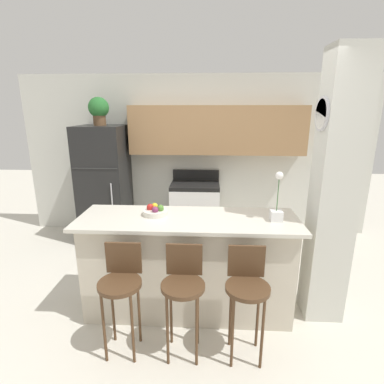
{
  "coord_description": "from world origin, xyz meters",
  "views": [
    {
      "loc": [
        0.19,
        -2.71,
        2.04
      ],
      "look_at": [
        0.0,
        0.74,
        1.07
      ],
      "focal_mm": 28.0,
      "sensor_mm": 36.0,
      "label": 1
    }
  ],
  "objects_px": {
    "orchid_vase": "(277,207)",
    "fruit_bowl": "(155,211)",
    "stove_range": "(195,211)",
    "potted_plant_on_fridge": "(99,109)",
    "bar_stool_left": "(121,284)",
    "bar_stool_right": "(247,288)",
    "refrigerator": "(105,184)",
    "bar_stool_mid": "(183,286)"
  },
  "relations": [
    {
      "from": "orchid_vase",
      "to": "fruit_bowl",
      "type": "distance_m",
      "value": 1.17
    },
    {
      "from": "stove_range",
      "to": "potted_plant_on_fridge",
      "type": "xyz_separation_m",
      "value": [
        -1.41,
        -0.08,
        1.56
      ]
    },
    {
      "from": "bar_stool_left",
      "to": "bar_stool_right",
      "type": "relative_size",
      "value": 1.0
    },
    {
      "from": "refrigerator",
      "to": "stove_range",
      "type": "bearing_deg",
      "value": 3.28
    },
    {
      "from": "potted_plant_on_fridge",
      "to": "fruit_bowl",
      "type": "xyz_separation_m",
      "value": [
        1.09,
        -1.66,
        -0.96
      ]
    },
    {
      "from": "orchid_vase",
      "to": "refrigerator",
      "type": "bearing_deg",
      "value": 142.11
    },
    {
      "from": "bar_stool_left",
      "to": "potted_plant_on_fridge",
      "type": "xyz_separation_m",
      "value": [
        -0.9,
        2.29,
        1.39
      ]
    },
    {
      "from": "refrigerator",
      "to": "stove_range",
      "type": "distance_m",
      "value": 1.47
    },
    {
      "from": "orchid_vase",
      "to": "stove_range",
      "type": "bearing_deg",
      "value": 114.75
    },
    {
      "from": "stove_range",
      "to": "bar_stool_mid",
      "type": "relative_size",
      "value": 1.12
    },
    {
      "from": "bar_stool_mid",
      "to": "potted_plant_on_fridge",
      "type": "distance_m",
      "value": 3.02
    },
    {
      "from": "refrigerator",
      "to": "bar_stool_right",
      "type": "bearing_deg",
      "value": -49.79
    },
    {
      "from": "bar_stool_mid",
      "to": "orchid_vase",
      "type": "xyz_separation_m",
      "value": [
        0.83,
        0.54,
        0.52
      ]
    },
    {
      "from": "bar_stool_mid",
      "to": "orchid_vase",
      "type": "height_order",
      "value": "orchid_vase"
    },
    {
      "from": "refrigerator",
      "to": "orchid_vase",
      "type": "distance_m",
      "value": 2.86
    },
    {
      "from": "refrigerator",
      "to": "bar_stool_mid",
      "type": "bearing_deg",
      "value": -58.25
    },
    {
      "from": "refrigerator",
      "to": "bar_stool_mid",
      "type": "height_order",
      "value": "refrigerator"
    },
    {
      "from": "stove_range",
      "to": "fruit_bowl",
      "type": "distance_m",
      "value": 1.87
    },
    {
      "from": "bar_stool_left",
      "to": "stove_range",
      "type": "bearing_deg",
      "value": 77.87
    },
    {
      "from": "stove_range",
      "to": "orchid_vase",
      "type": "xyz_separation_m",
      "value": [
        0.84,
        -1.83,
        0.69
      ]
    },
    {
      "from": "stove_range",
      "to": "fruit_bowl",
      "type": "relative_size",
      "value": 4.39
    },
    {
      "from": "refrigerator",
      "to": "bar_stool_right",
      "type": "height_order",
      "value": "refrigerator"
    },
    {
      "from": "potted_plant_on_fridge",
      "to": "orchid_vase",
      "type": "distance_m",
      "value": 2.98
    },
    {
      "from": "refrigerator",
      "to": "bar_stool_left",
      "type": "relative_size",
      "value": 1.88
    },
    {
      "from": "bar_stool_mid",
      "to": "bar_stool_right",
      "type": "relative_size",
      "value": 1.0
    },
    {
      "from": "refrigerator",
      "to": "potted_plant_on_fridge",
      "type": "height_order",
      "value": "potted_plant_on_fridge"
    },
    {
      "from": "bar_stool_left",
      "to": "orchid_vase",
      "type": "relative_size",
      "value": 2.04
    },
    {
      "from": "refrigerator",
      "to": "bar_stool_left",
      "type": "bearing_deg",
      "value": -68.59
    },
    {
      "from": "bar_stool_right",
      "to": "potted_plant_on_fridge",
      "type": "distance_m",
      "value": 3.3
    },
    {
      "from": "stove_range",
      "to": "bar_stool_mid",
      "type": "height_order",
      "value": "stove_range"
    },
    {
      "from": "bar_stool_right",
      "to": "bar_stool_mid",
      "type": "bearing_deg",
      "value": 180.0
    },
    {
      "from": "stove_range",
      "to": "bar_stool_mid",
      "type": "bearing_deg",
      "value": -89.77
    },
    {
      "from": "orchid_vase",
      "to": "fruit_bowl",
      "type": "xyz_separation_m",
      "value": [
        -1.16,
        0.09,
        -0.1
      ]
    },
    {
      "from": "bar_stool_mid",
      "to": "stove_range",
      "type": "bearing_deg",
      "value": 90.23
    },
    {
      "from": "bar_stool_left",
      "to": "potted_plant_on_fridge",
      "type": "distance_m",
      "value": 2.82
    },
    {
      "from": "bar_stool_mid",
      "to": "potted_plant_on_fridge",
      "type": "bearing_deg",
      "value": 121.75
    },
    {
      "from": "orchid_vase",
      "to": "fruit_bowl",
      "type": "relative_size",
      "value": 1.92
    },
    {
      "from": "refrigerator",
      "to": "fruit_bowl",
      "type": "xyz_separation_m",
      "value": [
        1.09,
        -1.66,
        0.16
      ]
    },
    {
      "from": "stove_range",
      "to": "bar_stool_left",
      "type": "distance_m",
      "value": 2.43
    },
    {
      "from": "stove_range",
      "to": "orchid_vase",
      "type": "bearing_deg",
      "value": -65.25
    },
    {
      "from": "stove_range",
      "to": "bar_stool_right",
      "type": "height_order",
      "value": "stove_range"
    },
    {
      "from": "stove_range",
      "to": "bar_stool_left",
      "type": "height_order",
      "value": "stove_range"
    }
  ]
}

